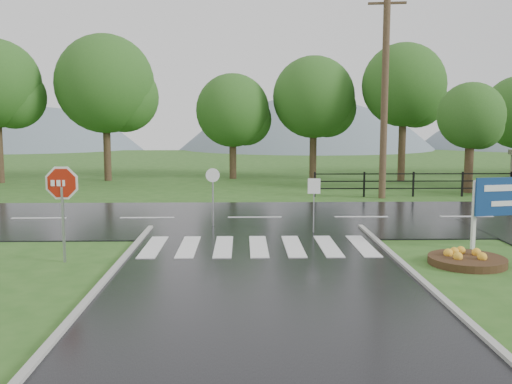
{
  "coord_description": "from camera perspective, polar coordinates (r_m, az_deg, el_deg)",
  "views": [
    {
      "loc": [
        -0.45,
        -10.98,
        3.63
      ],
      "look_at": [
        -0.05,
        6.0,
        1.5
      ],
      "focal_mm": 40.0,
      "sensor_mm": 36.0,
      "label": 1
    }
  ],
  "objects": [
    {
      "name": "fence_west",
      "position": [
        28.35,
        15.47,
        1.0
      ],
      "size": [
        9.58,
        0.08,
        1.2
      ],
      "color": "black",
      "rests_on": "ground"
    },
    {
      "name": "reg_sign_small",
      "position": [
        18.3,
        5.82,
        -0.19
      ],
      "size": [
        0.4,
        0.06,
        1.8
      ],
      "color": "#939399",
      "rests_on": "ground"
    },
    {
      "name": "entrance_tree_left",
      "position": [
        30.69,
        20.71,
        7.11
      ],
      "size": [
        3.32,
        3.32,
        5.55
      ],
      "color": "#3D2B1C",
      "rests_on": "ground"
    },
    {
      "name": "stop_sign",
      "position": [
        15.3,
        -18.83,
        0.06
      ],
      "size": [
        1.18,
        0.11,
        2.65
      ],
      "color": "#939399",
      "rests_on": "ground"
    },
    {
      "name": "main_road",
      "position": [
        21.29,
        -0.13,
        -2.67
      ],
      "size": [
        90.0,
        8.0,
        0.04
      ],
      "primitive_type": "cube",
      "color": "black",
      "rests_on": "ground"
    },
    {
      "name": "hills",
      "position": [
        78.46,
        1.57,
        -6.99
      ],
      "size": [
        102.0,
        48.0,
        48.0
      ],
      "color": "slate",
      "rests_on": "ground"
    },
    {
      "name": "treeline",
      "position": [
        35.2,
        1.01,
        1.23
      ],
      "size": [
        83.2,
        5.2,
        10.0
      ],
      "color": "#24551A",
      "rests_on": "ground"
    },
    {
      "name": "flower_bed",
      "position": [
        15.52,
        20.35,
        -6.29
      ],
      "size": [
        1.93,
        1.93,
        0.39
      ],
      "color": "#332111",
      "rests_on": "ground"
    },
    {
      "name": "reg_sign_round",
      "position": [
        19.42,
        -4.34,
        0.25
      ],
      "size": [
        0.47,
        0.06,
        2.03
      ],
      "color": "#939399",
      "rests_on": "ground"
    },
    {
      "name": "crosswalk",
      "position": [
        16.38,
        0.25,
        -5.44
      ],
      "size": [
        6.5,
        2.8,
        0.02
      ],
      "color": "silver",
      "rests_on": "ground"
    },
    {
      "name": "utility_pole_east",
      "position": [
        27.31,
        12.75,
        9.66
      ],
      "size": [
        1.72,
        0.36,
        9.66
      ],
      "color": "#473523",
      "rests_on": "ground"
    },
    {
      "name": "ground",
      "position": [
        11.57,
        0.97,
        -11.14
      ],
      "size": [
        120.0,
        120.0,
        0.0
      ],
      "primitive_type": "plane",
      "color": "#2D591D",
      "rests_on": "ground"
    }
  ]
}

